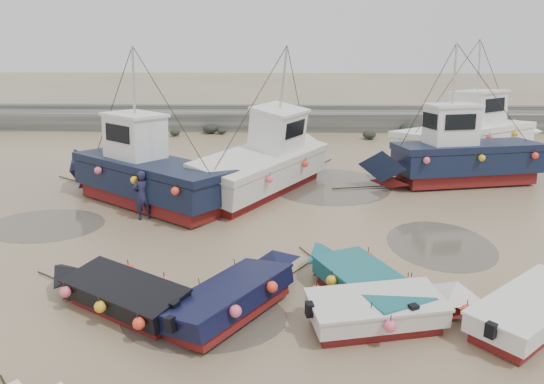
{
  "coord_description": "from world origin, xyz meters",
  "views": [
    {
      "loc": [
        -0.34,
        -13.69,
        7.31
      ],
      "look_at": [
        -0.7,
        4.12,
        1.4
      ],
      "focal_mm": 35.0,
      "sensor_mm": 36.0,
      "label": 1
    }
  ],
  "objects": [
    {
      "name": "dinghy_2",
      "position": [
        1.81,
        -0.78,
        0.55
      ],
      "size": [
        3.23,
        5.43,
        1.43
      ],
      "rotation": [
        0.0,
        0.0,
        0.46
      ],
      "color": "maroon",
      "rests_on": "ground"
    },
    {
      "name": "puddle_b",
      "position": [
        5.03,
        2.8,
        0.0
      ],
      "size": [
        3.57,
        3.57,
        0.01
      ],
      "primitive_type": "cylinder",
      "color": "#514A3F",
      "rests_on": "ground"
    },
    {
      "name": "puddle_c",
      "position": [
        -9.07,
        4.29,
        0.0
      ],
      "size": [
        4.3,
        4.3,
        0.01
      ],
      "primitive_type": "cylinder",
      "color": "#514A3F",
      "rests_on": "ground"
    },
    {
      "name": "dinghy_5",
      "position": [
        2.32,
        -2.19,
        0.56
      ],
      "size": [
        5.5,
        2.34,
        1.43
      ],
      "rotation": [
        0.0,
        0.0,
        -1.37
      ],
      "color": "maroon",
      "rests_on": "ground"
    },
    {
      "name": "cabin_boat_0",
      "position": [
        -6.11,
        6.87,
        1.34
      ],
      "size": [
        9.01,
        6.91,
        6.22
      ],
      "rotation": [
        0.0,
        0.0,
        0.95
      ],
      "color": "maroon",
      "rests_on": "ground"
    },
    {
      "name": "cabin_boat_1",
      "position": [
        -1.01,
        8.69,
        1.33
      ],
      "size": [
        6.59,
        9.29,
        6.22
      ],
      "rotation": [
        0.0,
        0.0,
        -0.57
      ],
      "color": "maroon",
      "rests_on": "ground"
    },
    {
      "name": "seawall",
      "position": [
        0.05,
        21.99,
        0.63
      ],
      "size": [
        60.0,
        4.92,
        1.5
      ],
      "color": "slate",
      "rests_on": "ground"
    },
    {
      "name": "dinghy_1",
      "position": [
        -1.44,
        -1.55,
        0.55
      ],
      "size": [
        4.09,
        5.35,
        1.43
      ],
      "rotation": [
        0.0,
        0.0,
        -0.61
      ],
      "color": "maroon",
      "rests_on": "ground"
    },
    {
      "name": "dinghy_3",
      "position": [
        6.11,
        -1.91,
        0.54
      ],
      "size": [
        5.19,
        4.62,
        1.43
      ],
      "rotation": [
        0.0,
        0.0,
        -0.86
      ],
      "color": "maroon",
      "rests_on": "ground"
    },
    {
      "name": "cabin_boat_3",
      "position": [
        9.76,
        14.03,
        1.32
      ],
      "size": [
        9.96,
        7.08,
        6.22
      ],
      "rotation": [
        0.0,
        0.0,
        -1.04
      ],
      "color": "maroon",
      "rests_on": "ground"
    },
    {
      "name": "dinghy_4",
      "position": [
        -4.64,
        -1.44,
        0.55
      ],
      "size": [
        5.16,
        3.64,
        1.43
      ],
      "rotation": [
        0.0,
        0.0,
        1.01
      ],
      "color": "maroon",
      "rests_on": "ground"
    },
    {
      "name": "puddle_d",
      "position": [
        1.84,
        9.29,
        0.0
      ],
      "size": [
        5.49,
        5.49,
        0.01
      ],
      "primitive_type": "cylinder",
      "color": "#514A3F",
      "rests_on": "ground"
    },
    {
      "name": "cabin_boat_2",
      "position": [
        7.48,
        9.72,
        1.36
      ],
      "size": [
        9.63,
        3.68,
        6.22
      ],
      "rotation": [
        0.0,
        0.0,
        1.75
      ],
      "color": "maroon",
      "rests_on": "ground"
    },
    {
      "name": "ground",
      "position": [
        0.0,
        0.0,
        0.0
      ],
      "size": [
        120.0,
        120.0,
        0.0
      ],
      "primitive_type": "plane",
      "color": "tan",
      "rests_on": "ground"
    },
    {
      "name": "person",
      "position": [
        -5.58,
        4.99,
        0.0
      ],
      "size": [
        0.83,
        0.74,
        1.9
      ],
      "primitive_type": "imported",
      "rotation": [
        0.0,
        0.0,
        3.66
      ],
      "color": "#1C1C38",
      "rests_on": "ground"
    },
    {
      "name": "puddle_a",
      "position": [
        -2.31,
        -1.92,
        0.0
      ],
      "size": [
        4.25,
        4.25,
        0.01
      ],
      "primitive_type": "cylinder",
      "color": "#514A3F",
      "rests_on": "ground"
    }
  ]
}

